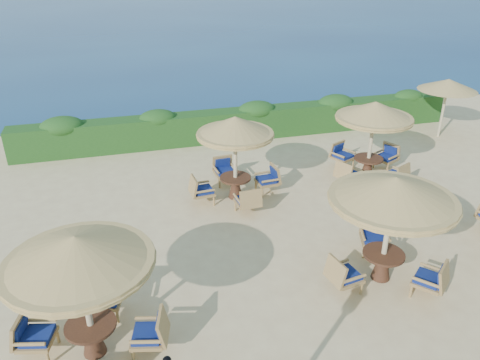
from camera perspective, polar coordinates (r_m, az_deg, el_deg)
ground at (r=13.35m, az=9.12°, el=-5.64°), size 120.00×120.00×0.00m
hedge at (r=19.22m, az=0.60°, el=6.88°), size 18.00×0.90×1.20m
extra_parasol at (r=20.61m, az=24.03°, el=10.54°), size 2.30×2.30×2.41m
cafe_set_0 at (r=8.87m, az=-18.74°, el=-11.22°), size 2.89×2.89×2.65m
cafe_set_1 at (r=10.77m, az=17.98°, el=-3.20°), size 2.85×2.85×2.65m
cafe_set_3 at (r=13.97m, az=-0.58°, el=3.94°), size 2.84×2.84×2.65m
cafe_set_4 at (r=15.92m, az=15.87°, el=6.02°), size 2.84×2.84×2.65m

